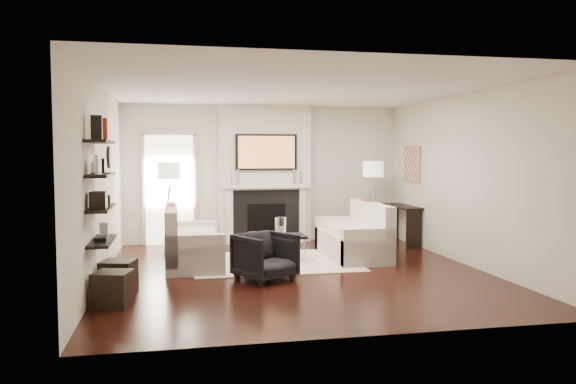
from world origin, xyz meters
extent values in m
plane|color=black|center=(0.00, 0.00, 0.00)|extent=(6.00, 6.00, 0.00)
plane|color=white|center=(0.00, 0.00, 2.70)|extent=(6.00, 6.00, 0.00)
plane|color=silver|center=(0.00, 3.00, 1.35)|extent=(5.50, 0.00, 5.50)
plane|color=silver|center=(0.00, -3.00, 1.35)|extent=(5.50, 0.00, 5.50)
plane|color=silver|center=(-2.75, 0.00, 1.35)|extent=(0.00, 6.00, 6.00)
plane|color=silver|center=(2.75, 0.00, 1.35)|extent=(0.00, 6.00, 6.00)
cube|color=silver|center=(0.00, 2.88, 1.35)|extent=(1.80, 0.25, 2.70)
cube|color=black|center=(0.00, 2.74, 0.52)|extent=(1.30, 0.02, 1.04)
cube|color=black|center=(0.00, 2.73, 0.45)|extent=(0.75, 0.02, 0.65)
cube|color=white|center=(-0.72, 2.71, 0.55)|extent=(0.12, 0.08, 1.10)
cube|color=white|center=(0.72, 2.71, 0.55)|extent=(0.12, 0.08, 1.10)
cube|color=white|center=(0.00, 2.69, 1.12)|extent=(1.70, 0.18, 0.07)
cube|color=black|center=(0.00, 2.71, 1.78)|extent=(1.20, 0.06, 0.70)
cube|color=#BF723F|center=(0.00, 2.68, 1.78)|extent=(1.10, 0.00, 0.62)
cylinder|color=silver|center=(-0.55, 2.70, 1.30)|extent=(0.04, 0.04, 0.30)
cylinder|color=silver|center=(-0.68, 2.70, 1.27)|extent=(0.04, 0.04, 0.24)
cylinder|color=silver|center=(0.55, 2.70, 1.30)|extent=(0.04, 0.04, 0.30)
cylinder|color=silver|center=(0.68, 2.70, 1.27)|extent=(0.04, 0.04, 0.24)
cube|color=white|center=(-1.85, 2.98, 1.05)|extent=(0.90, 0.02, 2.10)
cube|color=white|center=(-2.33, 2.96, 1.05)|extent=(0.06, 0.06, 2.16)
cube|color=white|center=(-1.37, 2.96, 1.05)|extent=(0.06, 0.06, 2.16)
cube|color=white|center=(-1.85, 2.96, 2.13)|extent=(1.02, 0.06, 0.06)
cube|color=beige|center=(-0.20, 0.78, 0.01)|extent=(2.60, 2.00, 0.01)
cube|color=silver|center=(-1.47, 0.83, 0.21)|extent=(0.85, 1.80, 0.42)
cube|color=silver|center=(-1.81, 0.83, 0.53)|extent=(0.18, 1.80, 0.80)
cube|color=silver|center=(-1.47, 0.02, 0.30)|extent=(0.85, 0.18, 0.60)
cube|color=silver|center=(-1.47, 1.64, 0.30)|extent=(0.85, 0.18, 0.60)
cube|color=silver|center=(-1.42, 0.83, 0.47)|extent=(0.63, 1.44, 0.10)
cube|color=maroon|center=(-1.81, 1.13, 0.73)|extent=(0.10, 0.42, 0.42)
cube|color=black|center=(-1.81, 0.53, 0.72)|extent=(0.10, 0.40, 0.40)
cube|color=silver|center=(1.19, 0.98, 0.21)|extent=(0.85, 1.80, 0.42)
cube|color=silver|center=(1.52, 0.98, 0.53)|extent=(0.18, 1.80, 0.80)
cube|color=silver|center=(1.19, 0.17, 0.30)|extent=(0.85, 0.18, 0.60)
cube|color=silver|center=(1.19, 1.79, 0.30)|extent=(0.85, 0.18, 0.60)
cube|color=silver|center=(1.14, 0.98, 0.47)|extent=(0.63, 1.44, 0.10)
cube|color=maroon|center=(1.52, 1.28, 0.73)|extent=(0.10, 0.42, 0.42)
cube|color=black|center=(1.52, 0.68, 0.72)|extent=(0.10, 0.40, 0.40)
cube|color=black|center=(-0.21, 0.92, 0.40)|extent=(1.10, 0.55, 0.04)
cylinder|color=silver|center=(-0.71, 0.70, 0.19)|extent=(0.02, 0.02, 0.38)
cylinder|color=silver|center=(0.29, 0.70, 0.19)|extent=(0.02, 0.02, 0.38)
cylinder|color=silver|center=(-0.71, 1.14, 0.19)|extent=(0.02, 0.02, 0.38)
cylinder|color=silver|center=(0.29, 1.14, 0.19)|extent=(0.02, 0.02, 0.38)
cylinder|color=white|center=(-0.06, 0.92, 0.56)|extent=(0.18, 0.18, 0.32)
cylinder|color=white|center=(-0.06, 0.92, 0.50)|extent=(0.09, 0.09, 0.14)
cylinder|color=#9F2F1A|center=(-0.46, 0.92, 0.45)|extent=(0.33, 0.33, 0.06)
imported|color=black|center=(-0.53, -0.43, 0.36)|extent=(0.94, 0.92, 0.72)
cylinder|color=silver|center=(-1.85, 2.21, 0.60)|extent=(0.02, 0.02, 1.20)
cylinder|color=white|center=(-1.85, 2.21, 1.45)|extent=(0.40, 0.40, 0.30)
cylinder|color=silver|center=(-1.74, 2.21, 0.60)|extent=(0.25, 0.02, 1.23)
cylinder|color=silver|center=(-1.91, 2.30, 0.60)|extent=(0.14, 0.22, 1.23)
cylinder|color=silver|center=(-1.91, 2.11, 0.60)|extent=(0.14, 0.22, 1.23)
cylinder|color=silver|center=(2.05, 2.35, 0.60)|extent=(0.02, 0.02, 1.20)
cylinder|color=white|center=(2.05, 2.35, 1.45)|extent=(0.40, 0.40, 0.30)
cylinder|color=silver|center=(2.16, 2.35, 0.60)|extent=(0.25, 0.02, 1.23)
cylinder|color=silver|center=(2.00, 2.44, 0.60)|extent=(0.14, 0.22, 1.23)
cylinder|color=silver|center=(1.99, 2.25, 0.60)|extent=(0.14, 0.22, 1.23)
cube|color=black|center=(2.57, 2.12, 0.73)|extent=(0.35, 1.20, 0.04)
cube|color=black|center=(2.57, 1.57, 0.35)|extent=(0.30, 0.04, 0.71)
cube|color=black|center=(2.57, 2.67, 0.35)|extent=(0.30, 0.04, 0.71)
cube|color=tan|center=(2.73, 2.05, 1.55)|extent=(0.03, 0.70, 0.70)
cube|color=black|center=(-2.62, -1.00, 0.70)|extent=(0.25, 1.00, 0.03)
cube|color=black|center=(-2.62, -1.00, 1.10)|extent=(0.25, 1.00, 0.04)
cube|color=black|center=(-2.62, -1.00, 1.50)|extent=(0.25, 1.00, 0.04)
cube|color=black|center=(-2.62, -1.00, 1.90)|extent=(0.25, 1.00, 0.04)
cube|color=black|center=(-2.62, -1.26, 2.06)|extent=(0.12, 0.10, 0.28)
cube|color=maroon|center=(-2.62, -0.77, 2.06)|extent=(0.12, 0.10, 0.28)
cube|color=white|center=(-2.62, -1.22, 1.63)|extent=(0.04, 0.30, 0.22)
cube|color=black|center=(-2.62, -0.67, 1.61)|extent=(0.04, 0.22, 0.18)
cube|color=black|center=(-2.62, -1.26, 1.22)|extent=(0.18, 0.25, 0.20)
cube|color=black|center=(-2.62, -0.72, 1.18)|extent=(0.15, 0.12, 0.12)
cube|color=black|center=(-2.62, -1.11, 0.74)|extent=(0.14, 0.20, 0.05)
cube|color=white|center=(-2.62, -0.79, 0.81)|extent=(0.10, 0.10, 0.18)
cylinder|color=black|center=(-2.73, 0.90, 1.70)|extent=(0.04, 0.34, 0.34)
cylinder|color=white|center=(-2.71, 0.90, 1.70)|extent=(0.01, 0.29, 0.29)
cube|color=black|center=(-2.47, -0.70, 0.20)|extent=(0.48, 0.48, 0.40)
cube|color=black|center=(-2.47, -1.39, 0.20)|extent=(0.49, 0.49, 0.40)
camera|label=1|loc=(-1.75, -8.04, 1.77)|focal=35.00mm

